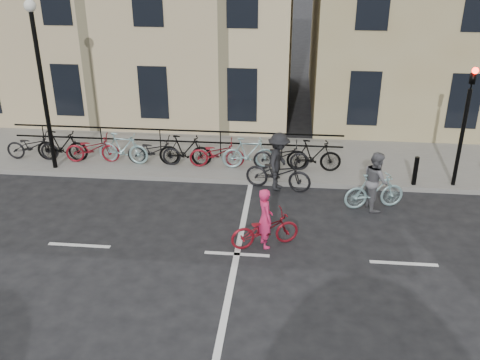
# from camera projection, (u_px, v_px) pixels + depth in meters

# --- Properties ---
(ground) EXTENTS (120.00, 120.00, 0.00)m
(ground) POSITION_uv_depth(u_px,v_px,m) (237.00, 254.00, 13.09)
(ground) COLOR black
(ground) RESTS_ON ground
(sidewalk) EXTENTS (46.00, 4.00, 0.15)m
(sidewalk) POSITION_uv_depth(u_px,v_px,m) (143.00, 154.00, 18.85)
(sidewalk) COLOR slate
(sidewalk) RESTS_ON ground
(traffic_light) EXTENTS (0.18, 0.30, 3.90)m
(traffic_light) POSITION_uv_depth(u_px,v_px,m) (466.00, 113.00, 15.41)
(traffic_light) COLOR black
(traffic_light) RESTS_ON sidewalk
(lamp_post) EXTENTS (0.36, 0.36, 5.28)m
(lamp_post) POSITION_uv_depth(u_px,v_px,m) (40.00, 66.00, 16.21)
(lamp_post) COLOR black
(lamp_post) RESTS_ON sidewalk
(bollard_east) EXTENTS (0.14, 0.14, 0.90)m
(bollard_east) POSITION_uv_depth(u_px,v_px,m) (415.00, 171.00, 16.21)
(bollard_east) COLOR black
(bollard_east) RESTS_ON sidewalk
(parked_bikes) EXTENTS (11.45, 1.23, 1.05)m
(parked_bikes) POSITION_uv_depth(u_px,v_px,m) (169.00, 150.00, 17.63)
(parked_bikes) COLOR black
(parked_bikes) RESTS_ON sidewalk
(cyclist_pink) EXTENTS (1.86, 1.23, 1.56)m
(cyclist_pink) POSITION_uv_depth(u_px,v_px,m) (265.00, 226.00, 13.24)
(cyclist_pink) COLOR maroon
(cyclist_pink) RESTS_ON ground
(cyclist_grey) EXTENTS (1.82, 0.96, 1.70)m
(cyclist_grey) POSITION_uv_depth(u_px,v_px,m) (375.00, 186.00, 15.05)
(cyclist_grey) COLOR #8AB1B5
(cyclist_grey) RESTS_ON ground
(cyclist_dark) EXTENTS (2.14, 1.29, 1.81)m
(cyclist_dark) POSITION_uv_depth(u_px,v_px,m) (278.00, 168.00, 16.15)
(cyclist_dark) COLOR black
(cyclist_dark) RESTS_ON ground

